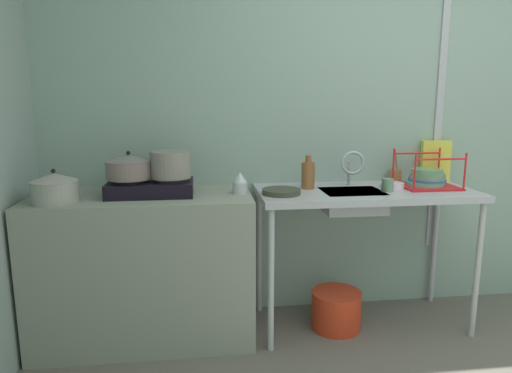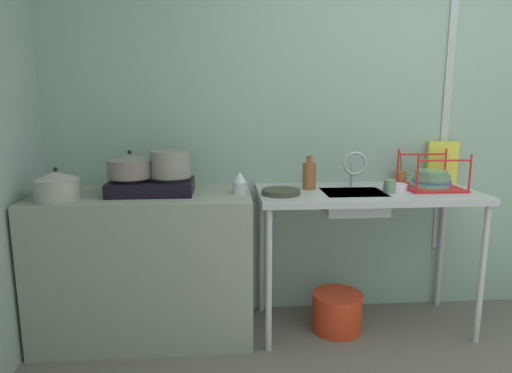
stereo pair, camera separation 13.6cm
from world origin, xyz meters
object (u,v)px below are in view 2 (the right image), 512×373
pot_beside_stove (57,186)px  small_bowl_on_drainboard (395,187)px  pot_on_right_burner (171,164)px  pot_on_left_burner (130,166)px  bottle_by_sink (309,175)px  stove (151,186)px  faucet (354,165)px  cereal_box (442,162)px  dish_rack (431,180)px  bucket_on_floor (337,312)px  cup_by_rack (390,186)px  frying_pan (281,192)px  percolator (240,183)px  sink_basin (353,202)px  utensil_jar (400,176)px

pot_beside_stove → small_bowl_on_drainboard: bearing=4.7°
pot_on_right_burner → pot_beside_stove: size_ratio=0.94×
pot_on_left_burner → bottle_by_sink: bearing=3.9°
stove → pot_on_left_burner: bearing=-180.0°
faucet → bottle_by_sink: 0.29m
pot_beside_stove → cereal_box: 2.39m
pot_beside_stove → bottle_by_sink: size_ratio=1.18×
dish_rack → bucket_on_floor: (-0.59, -0.08, -0.82)m
pot_on_left_burner → cup_by_rack: bearing=-2.8°
pot_beside_stove → bottle_by_sink: bearing=8.7°
frying_pan → dish_rack: dish_rack is taller
faucet → cereal_box: 0.66m
percolator → frying_pan: 0.25m
percolator → small_bowl_on_drainboard: size_ratio=0.89×
bucket_on_floor → small_bowl_on_drainboard: bearing=9.9°
percolator → sink_basin: (0.68, -0.01, -0.12)m
faucet → small_bowl_on_drainboard: bearing=-15.7°
pot_on_right_burner → utensil_jar: size_ratio=1.07×
cup_by_rack → bucket_on_floor: size_ratio=0.25×
faucet → small_bowl_on_drainboard: 0.28m
percolator → cup_by_rack: (0.89, -0.05, -0.02)m
cup_by_rack → frying_pan: bearing=179.8°
frying_pan → cup_by_rack: (0.65, -0.00, 0.02)m
cup_by_rack → utensil_jar: bearing=58.7°
percolator → utensil_jar: utensil_jar is taller
sink_basin → percolator: bearing=179.0°
cereal_box → bottle_by_sink: bearing=-161.3°
cereal_box → bucket_on_floor: 1.21m
pot_beside_stove → utensil_jar: (2.07, 0.38, -0.04)m
small_bowl_on_drainboard → bucket_on_floor: 0.86m
sink_basin → cereal_box: 0.76m
frying_pan → cereal_box: cereal_box is taller
pot_on_right_burner → faucet: pot_on_right_burner is taller
sink_basin → dish_rack: size_ratio=1.08×
cereal_box → frying_pan: bearing=-156.1°
percolator → frying_pan: size_ratio=0.57×
frying_pan → sink_basin: bearing=4.5°
pot_on_right_burner → cup_by_rack: (1.29, -0.07, -0.14)m
frying_pan → cereal_box: size_ratio=0.83×
pot_beside_stove → utensil_jar: utensil_jar is taller
pot_on_right_burner → bottle_by_sink: pot_on_right_burner is taller
stove → bottle_by_sink: size_ratio=2.34×
stove → percolator: (0.52, -0.03, 0.02)m
pot_on_left_burner → faucet: bearing=3.5°
sink_basin → pot_beside_stove: bearing=-176.3°
faucet → dish_rack: 0.49m
sink_basin → frying_pan: size_ratio=1.61×
pot_beside_stove → frying_pan: (1.24, 0.07, -0.07)m
pot_on_right_burner → percolator: bearing=-3.7°
pot_beside_stove → cereal_box: bearing=9.4°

